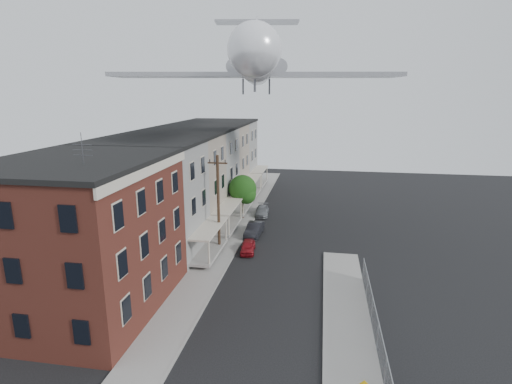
{
  "coord_description": "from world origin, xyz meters",
  "views": [
    {
      "loc": [
        3.53,
        -15.66,
        14.32
      ],
      "look_at": [
        -0.6,
        8.79,
        8.14
      ],
      "focal_mm": 28.0,
      "sensor_mm": 36.0,
      "label": 1
    }
  ],
  "objects_px": {
    "street_tree": "(244,190)",
    "car_far": "(262,211)",
    "car_mid": "(254,229)",
    "car_near": "(248,247)",
    "airplane": "(256,64)",
    "utility_pole": "(218,203)"
  },
  "relations": [
    {
      "from": "utility_pole",
      "to": "car_far",
      "type": "distance_m",
      "value": 12.65
    },
    {
      "from": "car_near",
      "to": "airplane",
      "type": "bearing_deg",
      "value": 88.44
    },
    {
      "from": "street_tree",
      "to": "airplane",
      "type": "relative_size",
      "value": 0.16
    },
    {
      "from": "car_far",
      "to": "airplane",
      "type": "height_order",
      "value": "airplane"
    },
    {
      "from": "car_far",
      "to": "airplane",
      "type": "relative_size",
      "value": 0.12
    },
    {
      "from": "car_mid",
      "to": "airplane",
      "type": "height_order",
      "value": "airplane"
    },
    {
      "from": "car_mid",
      "to": "car_far",
      "type": "xyz_separation_m",
      "value": [
        -0.28,
        7.11,
        -0.12
      ]
    },
    {
      "from": "street_tree",
      "to": "airplane",
      "type": "distance_m",
      "value": 13.92
    },
    {
      "from": "car_near",
      "to": "street_tree",
      "type": "bearing_deg",
      "value": 97.64
    },
    {
      "from": "car_mid",
      "to": "car_far",
      "type": "relative_size",
      "value": 1.07
    },
    {
      "from": "car_far",
      "to": "airplane",
      "type": "distance_m",
      "value": 16.97
    },
    {
      "from": "car_far",
      "to": "airplane",
      "type": "bearing_deg",
      "value": -97.7
    },
    {
      "from": "utility_pole",
      "to": "airplane",
      "type": "height_order",
      "value": "airplane"
    },
    {
      "from": "street_tree",
      "to": "car_mid",
      "type": "bearing_deg",
      "value": -67.69
    },
    {
      "from": "street_tree",
      "to": "car_near",
      "type": "height_order",
      "value": "street_tree"
    },
    {
      "from": "utility_pole",
      "to": "car_far",
      "type": "relative_size",
      "value": 2.4
    },
    {
      "from": "utility_pole",
      "to": "street_tree",
      "type": "relative_size",
      "value": 1.73
    },
    {
      "from": "street_tree",
      "to": "car_far",
      "type": "height_order",
      "value": "street_tree"
    },
    {
      "from": "car_near",
      "to": "airplane",
      "type": "height_order",
      "value": "airplane"
    },
    {
      "from": "car_near",
      "to": "car_mid",
      "type": "bearing_deg",
      "value": 86.39
    },
    {
      "from": "utility_pole",
      "to": "airplane",
      "type": "bearing_deg",
      "value": 76.25
    },
    {
      "from": "car_mid",
      "to": "car_far",
      "type": "bearing_deg",
      "value": 95.58
    }
  ]
}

